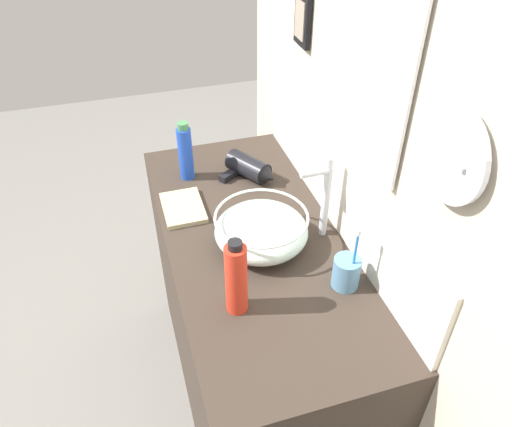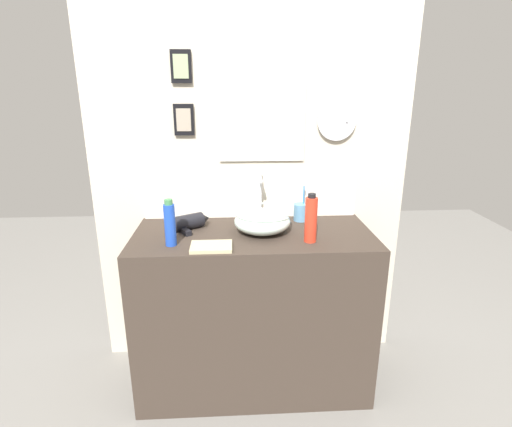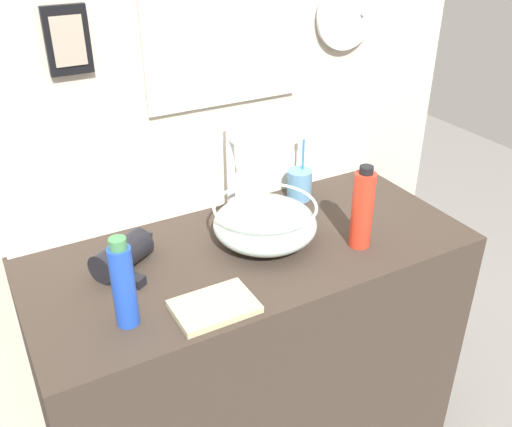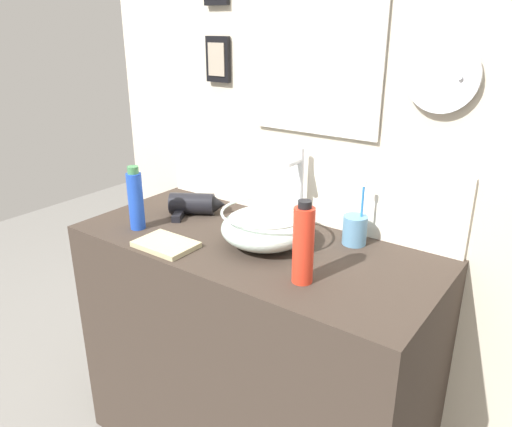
% 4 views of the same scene
% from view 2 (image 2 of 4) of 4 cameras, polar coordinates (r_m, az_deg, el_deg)
% --- Properties ---
extents(ground_plane, '(6.00, 6.00, 0.00)m').
position_cam_2_polar(ground_plane, '(2.40, -0.34, -22.33)').
color(ground_plane, gray).
extents(vanity_counter, '(1.17, 0.53, 0.86)m').
position_cam_2_polar(vanity_counter, '(2.15, -0.36, -13.55)').
color(vanity_counter, '#382D26').
rests_on(vanity_counter, ground).
extents(back_panel, '(1.70, 0.10, 2.53)m').
position_cam_2_polar(back_panel, '(2.15, -0.80, 10.23)').
color(back_panel, beige).
rests_on(back_panel, ground).
extents(glass_bowl_sink, '(0.27, 0.27, 0.11)m').
position_cam_2_polar(glass_bowl_sink, '(1.95, 0.90, -1.05)').
color(glass_bowl_sink, silver).
rests_on(glass_bowl_sink, vanity_counter).
extents(faucet, '(0.02, 0.10, 0.27)m').
position_cam_2_polar(faucet, '(2.10, 0.53, 2.97)').
color(faucet, silver).
rests_on(faucet, vanity_counter).
extents(hair_drier, '(0.21, 0.20, 0.08)m').
position_cam_2_polar(hair_drier, '(2.03, -9.34, -1.19)').
color(hair_drier, black).
rests_on(hair_drier, vanity_counter).
extents(toothbrush_cup, '(0.07, 0.07, 0.21)m').
position_cam_2_polar(toothbrush_cup, '(2.14, 6.41, 0.22)').
color(toothbrush_cup, '#598CB2').
rests_on(toothbrush_cup, vanity_counter).
extents(shampoo_bottle, '(0.05, 0.05, 0.22)m').
position_cam_2_polar(shampoo_bottle, '(1.82, -12.20, -1.44)').
color(shampoo_bottle, blue).
rests_on(shampoo_bottle, vanity_counter).
extents(spray_bottle, '(0.06, 0.06, 0.23)m').
position_cam_2_polar(spray_bottle, '(1.84, 7.85, -0.79)').
color(spray_bottle, red).
rests_on(spray_bottle, vanity_counter).
extents(hand_towel, '(0.18, 0.13, 0.02)m').
position_cam_2_polar(hand_towel, '(1.78, -6.40, -4.74)').
color(hand_towel, tan).
rests_on(hand_towel, vanity_counter).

